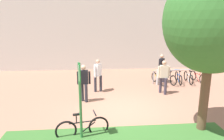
{
  "coord_description": "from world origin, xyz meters",
  "views": [
    {
      "loc": [
        -1.13,
        -7.71,
        3.55
      ],
      "look_at": [
        -0.27,
        2.18,
        1.23
      ],
      "focal_mm": 32.52,
      "sensor_mm": 36.0,
      "label": 1
    }
  ],
  "objects_px": {
    "bike_at_sign": "(83,128)",
    "person_casual_tan": "(164,75)",
    "bollard_steel": "(158,77)",
    "tree_sidewalk": "(213,20)",
    "person_suited_navy": "(84,81)",
    "bike_rack_cluster": "(178,77)",
    "person_shirt_blue": "(98,73)",
    "parking_sign_post": "(80,92)",
    "person_suited_dark": "(161,67)"
  },
  "relations": [
    {
      "from": "person_shirt_blue",
      "to": "person_suited_navy",
      "type": "distance_m",
      "value": 1.49
    },
    {
      "from": "bike_at_sign",
      "to": "bollard_steel",
      "type": "xyz_separation_m",
      "value": [
        4.05,
        5.32,
        0.1
      ]
    },
    {
      "from": "parking_sign_post",
      "to": "person_casual_tan",
      "type": "relative_size",
      "value": 1.44
    },
    {
      "from": "bike_at_sign",
      "to": "person_casual_tan",
      "type": "height_order",
      "value": "person_casual_tan"
    },
    {
      "from": "bike_at_sign",
      "to": "person_casual_tan",
      "type": "relative_size",
      "value": 0.97
    },
    {
      "from": "parking_sign_post",
      "to": "bike_rack_cluster",
      "type": "relative_size",
      "value": 0.77
    },
    {
      "from": "parking_sign_post",
      "to": "person_suited_navy",
      "type": "height_order",
      "value": "parking_sign_post"
    },
    {
      "from": "tree_sidewalk",
      "to": "bollard_steel",
      "type": "distance_m",
      "value": 6.2
    },
    {
      "from": "person_casual_tan",
      "to": "person_suited_navy",
      "type": "bearing_deg",
      "value": -169.42
    },
    {
      "from": "parking_sign_post",
      "to": "bollard_steel",
      "type": "bearing_deg",
      "value": 53.57
    },
    {
      "from": "person_shirt_blue",
      "to": "person_suited_navy",
      "type": "bearing_deg",
      "value": -116.36
    },
    {
      "from": "person_casual_tan",
      "to": "bike_at_sign",
      "type": "bearing_deg",
      "value": -135.23
    },
    {
      "from": "bollard_steel",
      "to": "parking_sign_post",
      "type": "bearing_deg",
      "value": -126.43
    },
    {
      "from": "person_suited_dark",
      "to": "parking_sign_post",
      "type": "bearing_deg",
      "value": -126.46
    },
    {
      "from": "person_suited_navy",
      "to": "person_shirt_blue",
      "type": "bearing_deg",
      "value": 63.64
    },
    {
      "from": "person_suited_navy",
      "to": "bike_at_sign",
      "type": "bearing_deg",
      "value": -88.21
    },
    {
      "from": "bike_rack_cluster",
      "to": "bike_at_sign",
      "type": "bearing_deg",
      "value": -134.17
    },
    {
      "from": "bike_at_sign",
      "to": "bollard_steel",
      "type": "relative_size",
      "value": 1.84
    },
    {
      "from": "parking_sign_post",
      "to": "person_shirt_blue",
      "type": "distance_m",
      "value": 4.71
    },
    {
      "from": "parking_sign_post",
      "to": "person_suited_navy",
      "type": "bearing_deg",
      "value": 91.2
    },
    {
      "from": "tree_sidewalk",
      "to": "person_suited_dark",
      "type": "xyz_separation_m",
      "value": [
        0.54,
        5.8,
        -2.63
      ]
    },
    {
      "from": "person_casual_tan",
      "to": "person_shirt_blue",
      "type": "bearing_deg",
      "value": 169.81
    },
    {
      "from": "person_suited_dark",
      "to": "person_casual_tan",
      "type": "relative_size",
      "value": 1.0
    },
    {
      "from": "bike_rack_cluster",
      "to": "person_suited_dark",
      "type": "bearing_deg",
      "value": 167.93
    },
    {
      "from": "person_casual_tan",
      "to": "tree_sidewalk",
      "type": "bearing_deg",
      "value": -90.13
    },
    {
      "from": "bike_rack_cluster",
      "to": "bollard_steel",
      "type": "relative_size",
      "value": 3.56
    },
    {
      "from": "bike_at_sign",
      "to": "person_suited_dark",
      "type": "xyz_separation_m",
      "value": [
        4.4,
        5.78,
        0.63
      ]
    },
    {
      "from": "tree_sidewalk",
      "to": "person_shirt_blue",
      "type": "height_order",
      "value": "tree_sidewalk"
    },
    {
      "from": "bollard_steel",
      "to": "person_suited_navy",
      "type": "relative_size",
      "value": 0.52
    },
    {
      "from": "bike_at_sign",
      "to": "person_shirt_blue",
      "type": "distance_m",
      "value": 4.51
    },
    {
      "from": "bike_rack_cluster",
      "to": "person_suited_dark",
      "type": "distance_m",
      "value": 1.22
    },
    {
      "from": "bike_rack_cluster",
      "to": "tree_sidewalk",
      "type": "bearing_deg",
      "value": -105.56
    },
    {
      "from": "parking_sign_post",
      "to": "person_casual_tan",
      "type": "height_order",
      "value": "parking_sign_post"
    },
    {
      "from": "tree_sidewalk",
      "to": "bike_at_sign",
      "type": "bearing_deg",
      "value": 179.77
    },
    {
      "from": "tree_sidewalk",
      "to": "bike_at_sign",
      "type": "xyz_separation_m",
      "value": [
        -3.85,
        0.02,
        -3.27
      ]
    },
    {
      "from": "bike_at_sign",
      "to": "person_suited_navy",
      "type": "height_order",
      "value": "person_suited_navy"
    },
    {
      "from": "person_suited_navy",
      "to": "person_casual_tan",
      "type": "distance_m",
      "value": 4.03
    },
    {
      "from": "person_shirt_blue",
      "to": "person_casual_tan",
      "type": "relative_size",
      "value": 1.0
    },
    {
      "from": "bike_rack_cluster",
      "to": "person_suited_navy",
      "type": "height_order",
      "value": "person_suited_navy"
    },
    {
      "from": "person_suited_navy",
      "to": "bollard_steel",
      "type": "bearing_deg",
      "value": 28.24
    },
    {
      "from": "tree_sidewalk",
      "to": "person_suited_navy",
      "type": "distance_m",
      "value": 5.67
    },
    {
      "from": "bollard_steel",
      "to": "person_suited_navy",
      "type": "xyz_separation_m",
      "value": [
        -4.14,
        -2.23,
        0.53
      ]
    },
    {
      "from": "bike_at_sign",
      "to": "person_suited_dark",
      "type": "bearing_deg",
      "value": 52.76
    },
    {
      "from": "tree_sidewalk",
      "to": "person_casual_tan",
      "type": "bearing_deg",
      "value": 89.87
    },
    {
      "from": "bike_rack_cluster",
      "to": "person_shirt_blue",
      "type": "relative_size",
      "value": 1.86
    },
    {
      "from": "bollard_steel",
      "to": "bike_at_sign",
      "type": "bearing_deg",
      "value": -127.28
    },
    {
      "from": "parking_sign_post",
      "to": "person_shirt_blue",
      "type": "xyz_separation_m",
      "value": [
        0.59,
        4.63,
        -0.63
      ]
    },
    {
      "from": "person_shirt_blue",
      "to": "person_casual_tan",
      "type": "height_order",
      "value": "same"
    },
    {
      "from": "tree_sidewalk",
      "to": "person_suited_dark",
      "type": "relative_size",
      "value": 3.03
    },
    {
      "from": "parking_sign_post",
      "to": "person_shirt_blue",
      "type": "relative_size",
      "value": 1.44
    }
  ]
}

